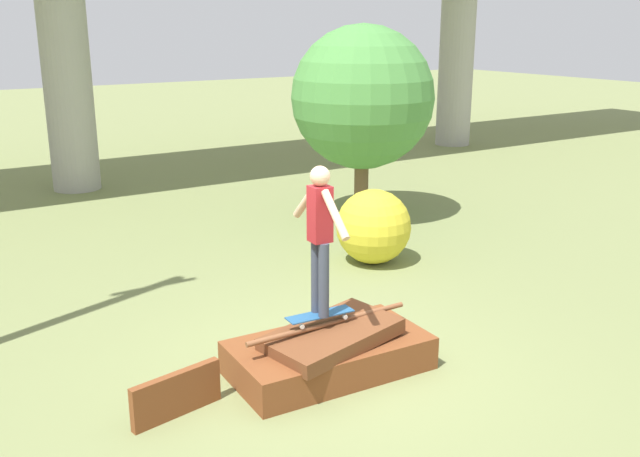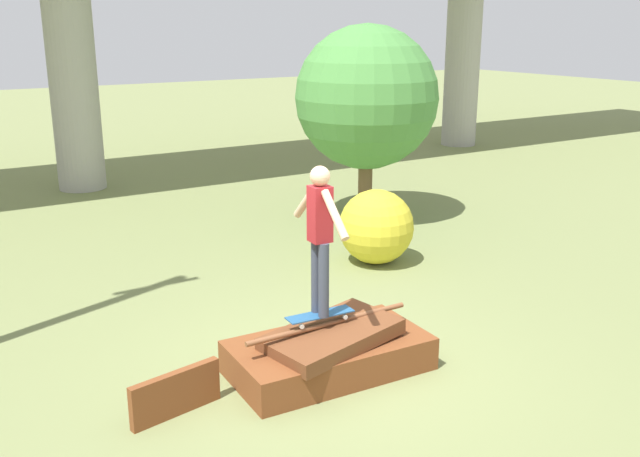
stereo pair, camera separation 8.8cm
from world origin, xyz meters
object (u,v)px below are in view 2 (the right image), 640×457
Objects in this scene: skater at (320,230)px; skateboard at (320,315)px; tree_behind_left at (367,98)px; bush_yellow_flowering at (376,227)px.

skateboard is at bearing -26.57° from skater.
skateboard is 6.93m from tree_behind_left.
bush_yellow_flowering is at bearing 44.54° from skater.
tree_behind_left is (4.28, 5.16, 1.75)m from skateboard.
skateboard is at bearing -129.72° from tree_behind_left.
skater is (-0.00, 0.00, 1.00)m from skateboard.
skater is 0.44× the size of tree_behind_left.
skater is 4.11m from bush_yellow_flowering.
skater is 1.36× the size of bush_yellow_flowering.
skater is at bearing 153.43° from skateboard.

